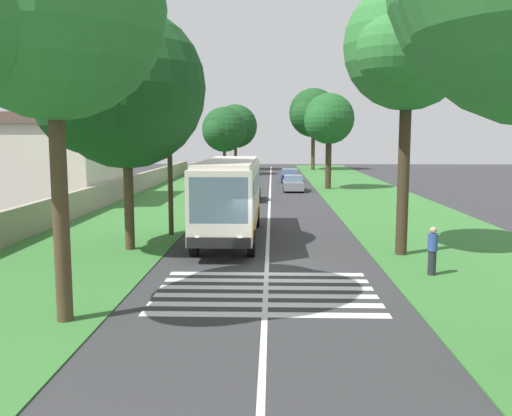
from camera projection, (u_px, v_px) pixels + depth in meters
ground at (267, 267)px, 20.43m from camera, size 160.00×160.00×0.00m
grass_verge_left at (142, 212)px, 35.54m from camera, size 120.00×8.00×0.04m
grass_verge_right at (398, 213)px, 35.06m from camera, size 120.00×8.00×0.04m
centre_line at (269, 212)px, 35.30m from camera, size 110.00×0.16×0.01m
coach_bus at (230, 194)px, 25.95m from camera, size 11.16×2.62×3.73m
zebra_crossing at (266, 292)px, 17.17m from camera, size 4.95×6.80×0.01m
trailing_car_0 at (249, 192)px, 42.12m from camera, size 4.30×1.78×1.43m
trailing_car_1 at (293, 184)px, 49.40m from camera, size 4.30×1.78×1.43m
trailing_car_2 at (290, 176)px, 59.30m from camera, size 4.30×1.78×1.43m
roadside_tree_left_0 at (122, 93)px, 22.75m from camera, size 7.91×6.63×10.06m
roadside_tree_left_1 at (223, 131)px, 70.06m from camera, size 6.66×5.69×8.59m
roadside_tree_left_2 at (49, 14)px, 13.56m from camera, size 6.84×5.60×10.73m
roadside_tree_left_3 at (235, 128)px, 80.72m from camera, size 7.78×6.34×9.53m
roadside_tree_right_0 at (327, 120)px, 50.51m from camera, size 5.65×4.65×8.77m
roadside_tree_right_1 at (404, 51)px, 21.65m from camera, size 5.97×5.03×10.79m
roadside_tree_right_2 at (312, 114)px, 80.69m from camera, size 8.44×7.14×11.90m
utility_pole at (170, 157)px, 26.58m from camera, size 0.24×1.40×7.30m
roadside_wall at (112, 192)px, 40.49m from camera, size 70.00×0.40×1.55m
roadside_building at (47, 158)px, 41.00m from camera, size 11.12×9.92×6.42m
pedestrian at (432, 250)px, 19.02m from camera, size 0.34×0.34×1.69m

